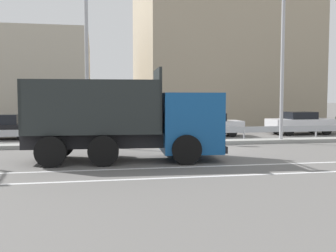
% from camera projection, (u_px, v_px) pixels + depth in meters
% --- Properties ---
extents(ground_plane, '(320.00, 320.00, 0.00)m').
position_uv_depth(ground_plane, '(203.00, 150.00, 17.33)').
color(ground_plane, '#605E5B').
extents(lane_strip_0, '(48.96, 0.16, 0.01)m').
position_uv_depth(lane_strip_0, '(128.00, 169.00, 12.70)').
color(lane_strip_0, silver).
rests_on(lane_strip_0, ground_plane).
extents(lane_strip_1, '(48.96, 0.16, 0.01)m').
position_uv_depth(lane_strip_1, '(133.00, 179.00, 11.08)').
color(lane_strip_1, silver).
rests_on(lane_strip_1, ground_plane).
extents(median_island, '(26.93, 1.10, 0.18)m').
position_uv_depth(median_island, '(190.00, 143.00, 19.53)').
color(median_island, gray).
rests_on(median_island, ground_plane).
extents(median_guardrail, '(48.96, 0.09, 0.78)m').
position_uv_depth(median_guardrail, '(187.00, 132.00, 20.32)').
color(median_guardrail, '#9EA0A5').
rests_on(median_guardrail, ground_plane).
extents(dump_truck, '(7.25, 2.99, 3.36)m').
position_uv_depth(dump_truck, '(149.00, 126.00, 14.49)').
color(dump_truck, '#144C8C').
rests_on(dump_truck, ground_plane).
extents(median_road_sign, '(0.75, 0.16, 2.35)m').
position_uv_depth(median_road_sign, '(205.00, 119.00, 19.58)').
color(median_road_sign, white).
rests_on(median_road_sign, ground_plane).
extents(street_lamp_1, '(0.70, 2.43, 8.26)m').
position_uv_depth(street_lamp_1, '(86.00, 48.00, 18.24)').
color(street_lamp_1, '#ADADB2').
rests_on(street_lamp_1, ground_plane).
extents(street_lamp_2, '(0.70, 2.78, 8.50)m').
position_uv_depth(street_lamp_2, '(285.00, 48.00, 19.74)').
color(street_lamp_2, '#ADADB2').
rests_on(street_lamp_2, ground_plane).
extents(parked_car_2, '(4.02, 1.92, 1.39)m').
position_uv_depth(parked_car_2, '(1.00, 127.00, 21.89)').
color(parked_car_2, black).
rests_on(parked_car_2, ground_plane).
extents(parked_car_3, '(3.90, 1.85, 1.30)m').
position_uv_depth(parked_car_3, '(110.00, 126.00, 23.04)').
color(parked_car_3, '#A3A3A8').
rests_on(parked_car_3, ground_plane).
extents(parked_car_4, '(4.21, 1.81, 1.40)m').
position_uv_depth(parked_car_4, '(207.00, 124.00, 23.70)').
color(parked_car_4, silver).
rests_on(parked_car_4, ground_plane).
extents(parked_car_5, '(4.18, 1.95, 1.44)m').
position_uv_depth(parked_car_5, '(301.00, 123.00, 24.97)').
color(parked_car_5, silver).
rests_on(parked_car_5, ground_plane).
extents(background_building_0, '(12.11, 13.43, 7.38)m').
position_uv_depth(background_building_0, '(17.00, 82.00, 33.16)').
color(background_building_0, '#B7AD99').
rests_on(background_building_0, ground_plane).
extents(background_building_1, '(14.82, 15.31, 13.48)m').
position_uv_depth(background_building_1, '(215.00, 53.00, 38.80)').
color(background_building_1, tan).
rests_on(background_building_1, ground_plane).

